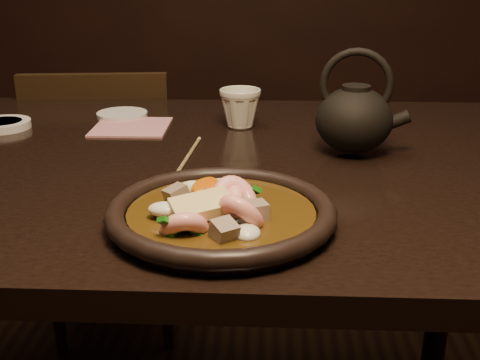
{
  "coord_description": "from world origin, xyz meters",
  "views": [
    {
      "loc": [
        0.27,
        -0.99,
        1.08
      ],
      "look_at": [
        0.23,
        -0.25,
        0.8
      ],
      "focal_mm": 45.0,
      "sensor_mm": 36.0,
      "label": 1
    }
  ],
  "objects_px": {
    "tea_cup": "(240,107)",
    "teapot": "(355,116)",
    "table": "(116,196)",
    "plate": "(221,214)",
    "chair": "(109,198)"
  },
  "relations": [
    {
      "from": "table",
      "to": "tea_cup",
      "type": "bearing_deg",
      "value": 43.5
    },
    {
      "from": "table",
      "to": "tea_cup",
      "type": "height_order",
      "value": "tea_cup"
    },
    {
      "from": "chair",
      "to": "tea_cup",
      "type": "relative_size",
      "value": 9.59
    },
    {
      "from": "table",
      "to": "tea_cup",
      "type": "relative_size",
      "value": 18.93
    },
    {
      "from": "chair",
      "to": "plate",
      "type": "distance_m",
      "value": 0.98
    },
    {
      "from": "plate",
      "to": "tea_cup",
      "type": "relative_size",
      "value": 3.54
    },
    {
      "from": "table",
      "to": "plate",
      "type": "relative_size",
      "value": 5.35
    },
    {
      "from": "table",
      "to": "teapot",
      "type": "height_order",
      "value": "teapot"
    },
    {
      "from": "plate",
      "to": "table",
      "type": "bearing_deg",
      "value": 127.2
    },
    {
      "from": "plate",
      "to": "teapot",
      "type": "xyz_separation_m",
      "value": [
        0.21,
        0.31,
        0.05
      ]
    },
    {
      "from": "table",
      "to": "plate",
      "type": "distance_m",
      "value": 0.36
    },
    {
      "from": "tea_cup",
      "to": "teapot",
      "type": "height_order",
      "value": "teapot"
    },
    {
      "from": "tea_cup",
      "to": "teapot",
      "type": "relative_size",
      "value": 0.47
    },
    {
      "from": "chair",
      "to": "plate",
      "type": "relative_size",
      "value": 2.71
    },
    {
      "from": "chair",
      "to": "tea_cup",
      "type": "distance_m",
      "value": 0.63
    }
  ]
}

